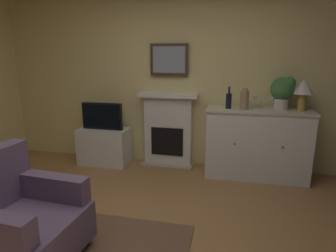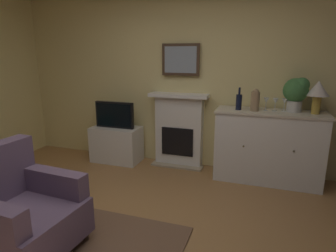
{
  "view_description": "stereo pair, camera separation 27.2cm",
  "coord_description": "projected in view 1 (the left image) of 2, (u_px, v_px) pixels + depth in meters",
  "views": [
    {
      "loc": [
        0.75,
        -2.02,
        1.67
      ],
      "look_at": [
        0.17,
        0.56,
        1.0
      ],
      "focal_mm": 30.9,
      "sensor_mm": 36.0,
      "label": 1
    },
    {
      "loc": [
        1.02,
        -1.94,
        1.67
      ],
      "look_at": [
        0.17,
        0.56,
        1.0
      ],
      "focal_mm": 30.9,
      "sensor_mm": 36.0,
      "label": 2
    }
  ],
  "objects": [
    {
      "name": "wall_rear",
      "position": [
        182.0,
        65.0,
        4.19
      ],
      "size": [
        5.64,
        0.06,
        2.99
      ],
      "primitive_type": "cube",
      "color": "#EAD68C",
      "rests_on": "ground_plane"
    },
    {
      "name": "fireplace_unit",
      "position": [
        168.0,
        130.0,
        4.34
      ],
      "size": [
        0.87,
        0.3,
        1.1
      ],
      "color": "white",
      "rests_on": "ground_plane"
    },
    {
      "name": "framed_picture",
      "position": [
        169.0,
        60.0,
        4.13
      ],
      "size": [
        0.55,
        0.04,
        0.45
      ],
      "color": "#473323"
    },
    {
      "name": "sideboard_cabinet",
      "position": [
        257.0,
        144.0,
        3.91
      ],
      "size": [
        1.37,
        0.49,
        0.95
      ],
      "color": "white",
      "rests_on": "ground_plane"
    },
    {
      "name": "table_lamp",
      "position": [
        303.0,
        89.0,
        3.62
      ],
      "size": [
        0.26,
        0.26,
        0.4
      ],
      "color": "#B79338",
      "rests_on": "sideboard_cabinet"
    },
    {
      "name": "wine_bottle",
      "position": [
        229.0,
        101.0,
        3.82
      ],
      "size": [
        0.08,
        0.08,
        0.29
      ],
      "color": "black",
      "rests_on": "sideboard_cabinet"
    },
    {
      "name": "wine_glass_left",
      "position": [
        255.0,
        99.0,
        3.81
      ],
      "size": [
        0.07,
        0.07,
        0.16
      ],
      "color": "silver",
      "rests_on": "sideboard_cabinet"
    },
    {
      "name": "wine_glass_center",
      "position": [
        263.0,
        100.0,
        3.77
      ],
      "size": [
        0.07,
        0.07,
        0.16
      ],
      "color": "silver",
      "rests_on": "sideboard_cabinet"
    },
    {
      "name": "wine_glass_right",
      "position": [
        272.0,
        100.0,
        3.77
      ],
      "size": [
        0.07,
        0.07,
        0.16
      ],
      "color": "silver",
      "rests_on": "sideboard_cabinet"
    },
    {
      "name": "vase_decorative",
      "position": [
        244.0,
        99.0,
        3.76
      ],
      "size": [
        0.11,
        0.11,
        0.28
      ],
      "color": "#9E7F5B",
      "rests_on": "sideboard_cabinet"
    },
    {
      "name": "tv_cabinet",
      "position": [
        105.0,
        146.0,
        4.46
      ],
      "size": [
        0.75,
        0.42,
        0.55
      ],
      "color": "white",
      "rests_on": "ground_plane"
    },
    {
      "name": "tv_set",
      "position": [
        102.0,
        116.0,
        4.32
      ],
      "size": [
        0.62,
        0.07,
        0.4
      ],
      "color": "black",
      "rests_on": "tv_cabinet"
    },
    {
      "name": "potted_plant_small",
      "position": [
        283.0,
        90.0,
        3.72
      ],
      "size": [
        0.3,
        0.3,
        0.43
      ],
      "color": "beige",
      "rests_on": "sideboard_cabinet"
    },
    {
      "name": "armchair",
      "position": [
        18.0,
        220.0,
        2.29
      ],
      "size": [
        0.86,
        0.82,
        0.92
      ],
      "color": "#604C66",
      "rests_on": "ground_plane"
    }
  ]
}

